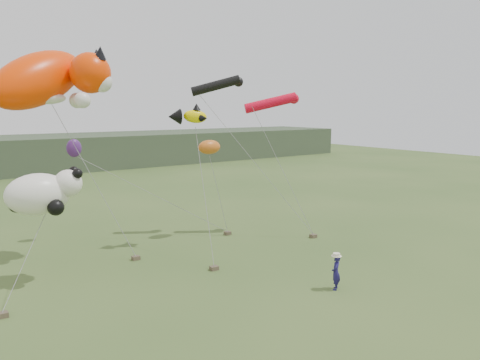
# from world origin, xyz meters

# --- Properties ---
(ground) EXTENTS (120.00, 120.00, 0.00)m
(ground) POSITION_xyz_m (0.00, 0.00, 0.00)
(ground) COLOR #385123
(ground) RESTS_ON ground
(headland) EXTENTS (90.00, 13.00, 4.00)m
(headland) POSITION_xyz_m (-3.11, 44.69, 1.92)
(headland) COLOR #2D3D28
(headland) RESTS_ON ground
(festival_attendant) EXTENTS (0.63, 0.60, 1.46)m
(festival_attendant) POSITION_xyz_m (1.98, -1.80, 0.73)
(festival_attendant) COLOR #1B1653
(festival_attendant) RESTS_ON ground
(sandbag_anchors) EXTENTS (16.71, 4.93, 0.19)m
(sandbag_anchors) POSITION_xyz_m (-0.74, 5.00, 0.09)
(sandbag_anchors) COLOR brown
(sandbag_anchors) RESTS_ON ground
(cat_kite) EXTENTS (6.87, 4.51, 4.04)m
(cat_kite) POSITION_xyz_m (-6.08, 8.98, 8.73)
(cat_kite) COLOR #FF3800
(cat_kite) RESTS_ON ground
(fish_kite) EXTENTS (2.18, 1.44, 1.08)m
(fish_kite) POSITION_xyz_m (0.17, 7.04, 6.96)
(fish_kite) COLOR #F6DD00
(fish_kite) RESTS_ON ground
(tube_kites) EXTENTS (5.69, 3.73, 2.21)m
(tube_kites) POSITION_xyz_m (4.62, 7.54, 8.15)
(tube_kites) COLOR black
(tube_kites) RESTS_ON ground
(panda_kite) EXTENTS (3.06, 1.98, 1.90)m
(panda_kite) POSITION_xyz_m (-7.39, 5.87, 3.90)
(panda_kite) COLOR white
(panda_kite) RESTS_ON ground
(misc_kites) EXTENTS (7.56, 4.26, 1.00)m
(misc_kites) POSITION_xyz_m (-0.05, 9.22, 5.20)
(misc_kites) COLOR #CA611B
(misc_kites) RESTS_ON ground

